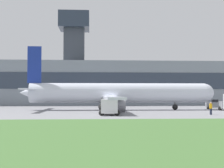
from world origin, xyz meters
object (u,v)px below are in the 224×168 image
object	(u,v)px
airplane	(116,93)
pushback_tug	(215,105)
baggage_truck	(109,107)
ground_crew_person	(211,108)

from	to	relation	value
airplane	pushback_tug	xyz separation A→B (m)	(18.13, 2.45, -2.05)
airplane	baggage_truck	bearing A→B (deg)	-97.64
airplane	pushback_tug	bearing A→B (deg)	7.70
airplane	pushback_tug	world-z (taller)	airplane
pushback_tug	baggage_truck	bearing A→B (deg)	-141.52
pushback_tug	baggage_truck	world-z (taller)	baggage_truck
pushback_tug	baggage_truck	xyz separation A→B (m)	(-19.93, -15.84, 0.23)
airplane	baggage_truck	distance (m)	13.63
pushback_tug	baggage_truck	distance (m)	25.46
airplane	ground_crew_person	xyz separation A→B (m)	(11.26, -13.42, -1.97)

